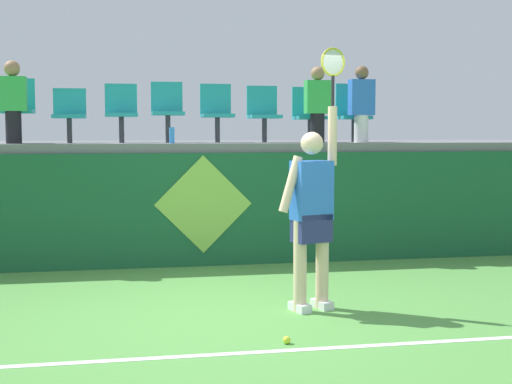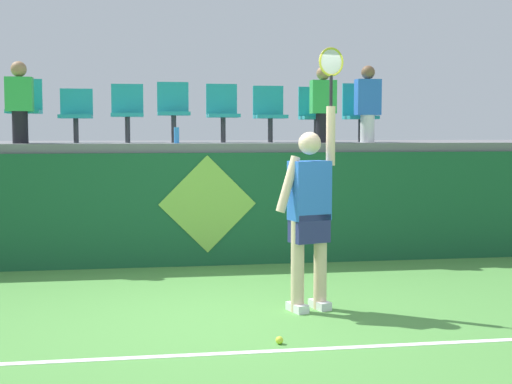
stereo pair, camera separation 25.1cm
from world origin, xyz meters
name	(u,v)px [view 2 (the right image)]	position (x,y,z in m)	size (l,w,h in m)	color
ground_plane	(231,318)	(0.00, 0.00, 0.00)	(40.00, 40.00, 0.00)	#519342
court_back_wall	(204,209)	(0.00, 2.81, 0.74)	(11.67, 0.20, 1.48)	#195633
spectator_platform	(195,146)	(0.00, 4.25, 1.54)	(11.67, 2.96, 0.12)	slate
court_baseline_stripe	(248,352)	(0.00, -1.10, 0.00)	(10.50, 0.08, 0.01)	white
tennis_player	(310,210)	(0.80, 0.18, 0.99)	(0.73, 0.37, 2.57)	white
tennis_ball	(279,340)	(0.29, -0.91, 0.03)	(0.07, 0.07, 0.07)	#D1E533
water_bottle	(177,135)	(-0.34, 2.98, 1.70)	(0.07, 0.07, 0.21)	#338CE5
stadium_chair_0	(25,106)	(-2.35, 3.61, 2.09)	(0.44, 0.42, 0.87)	#38383D
stadium_chair_1	(76,112)	(-1.68, 3.60, 2.01)	(0.44, 0.42, 0.74)	#38383D
stadium_chair_2	(127,110)	(-0.98, 3.61, 2.05)	(0.44, 0.42, 0.82)	#38383D
stadium_chair_3	(173,108)	(-0.35, 3.61, 2.07)	(0.44, 0.42, 0.85)	#38383D
stadium_chair_4	(222,110)	(0.34, 3.61, 2.05)	(0.44, 0.42, 0.83)	#38383D
stadium_chair_5	(269,111)	(1.01, 3.61, 2.04)	(0.44, 0.42, 0.81)	#38383D
stadium_chair_6	(315,112)	(1.68, 3.61, 2.03)	(0.44, 0.42, 0.80)	#38383D
stadium_chair_7	(359,111)	(2.34, 3.62, 2.05)	(0.44, 0.42, 0.85)	#38383D
spectator_0	(368,103)	(2.34, 3.21, 2.15)	(0.34, 0.20, 1.07)	white
spectator_1	(19,100)	(-2.35, 3.17, 2.15)	(0.34, 0.20, 1.06)	black
spectator_2	(323,103)	(1.68, 3.15, 2.14)	(0.34, 0.20, 1.05)	black
wall_signage_mount	(208,266)	(0.04, 2.71, 0.00)	(1.27, 0.01, 1.45)	#195633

